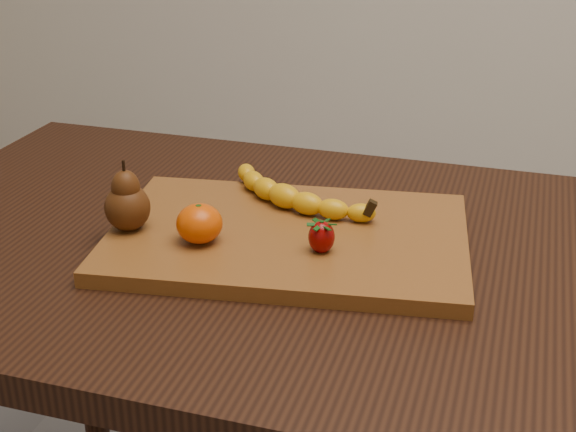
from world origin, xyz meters
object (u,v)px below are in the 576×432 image
(pear, at_px, (126,196))
(mandarin, at_px, (199,223))
(cutting_board, at_px, (288,237))
(table, at_px, (240,301))

(pear, bearing_deg, mandarin, -4.71)
(cutting_board, relative_size, pear, 4.97)
(pear, relative_size, mandarin, 1.58)
(cutting_board, xyz_separation_m, mandarin, (-0.09, -0.06, 0.03))
(cutting_board, bearing_deg, table, 169.90)
(table, bearing_deg, cutting_board, -1.99)
(pear, bearing_deg, table, 23.68)
(mandarin, bearing_deg, pear, 175.29)
(cutting_board, bearing_deg, pear, -172.84)
(mandarin, bearing_deg, cutting_board, 33.21)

